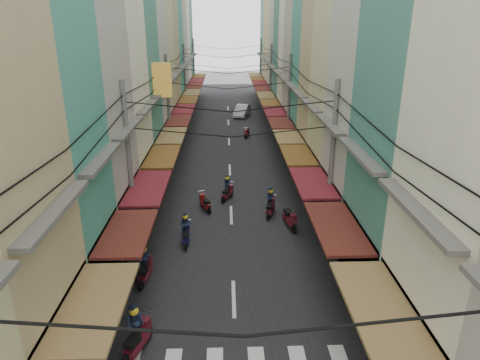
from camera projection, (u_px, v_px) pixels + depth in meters
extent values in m
plane|color=slate|center=(233.00, 272.00, 19.36)|extent=(160.00, 160.00, 0.00)
cube|color=black|center=(229.00, 148.00, 38.07)|extent=(10.00, 80.00, 0.02)
cube|color=gray|center=(156.00, 148.00, 37.87)|extent=(3.00, 80.00, 0.06)
cube|color=gray|center=(302.00, 147.00, 38.26)|extent=(3.00, 80.00, 0.06)
cube|color=black|center=(49.00, 345.00, 12.77)|extent=(1.20, 4.52, 3.20)
cube|color=olive|center=(94.00, 305.00, 12.32)|extent=(1.80, 4.33, 0.12)
cube|color=#595651|center=(55.00, 211.00, 11.25)|extent=(0.50, 4.23, 0.15)
cube|color=black|center=(93.00, 264.00, 16.98)|extent=(1.20, 4.13, 3.20)
cube|color=#581F19|center=(127.00, 232.00, 16.53)|extent=(1.80, 3.96, 0.12)
cube|color=#595651|center=(102.00, 159.00, 15.46)|extent=(0.50, 3.87, 0.15)
cube|color=#B0A9A1|center=(43.00, 26.00, 18.20)|extent=(6.00, 5.14, 20.93)
cube|color=black|center=(120.00, 214.00, 21.40)|extent=(1.20, 4.94, 3.20)
cube|color=maroon|center=(148.00, 187.00, 20.95)|extent=(1.80, 4.73, 0.12)
cube|color=#595651|center=(129.00, 128.00, 19.87)|extent=(0.50, 4.63, 0.15)
cube|color=#EFECCA|center=(85.00, 58.00, 23.54)|extent=(6.00, 4.95, 17.43)
cube|color=black|center=(139.00, 179.00, 26.12)|extent=(1.20, 4.75, 3.20)
cube|color=brown|center=(162.00, 157.00, 25.67)|extent=(1.80, 4.56, 0.12)
cube|color=#595651|center=(148.00, 107.00, 24.59)|extent=(0.50, 4.46, 0.15)
cube|color=#448475|center=(109.00, 61.00, 28.39)|extent=(6.00, 4.99, 16.32)
cube|color=black|center=(152.00, 155.00, 30.77)|extent=(1.20, 4.80, 3.20)
cube|color=olive|center=(172.00, 136.00, 30.32)|extent=(1.80, 4.60, 0.12)
cube|color=#595651|center=(160.00, 93.00, 29.25)|extent=(0.50, 4.50, 0.15)
cube|color=beige|center=(120.00, 9.00, 31.74)|extent=(6.00, 4.65, 22.87)
cube|color=black|center=(161.00, 137.00, 35.28)|extent=(1.20, 4.46, 3.20)
cube|color=#581F19|center=(179.00, 120.00, 34.83)|extent=(1.80, 4.27, 0.12)
cube|color=#595651|center=(169.00, 83.00, 33.76)|extent=(0.50, 4.18, 0.15)
cube|color=beige|center=(135.00, 25.00, 36.61)|extent=(6.00, 4.89, 20.58)
cube|color=black|center=(169.00, 124.00, 39.74)|extent=(1.20, 4.70, 3.20)
cube|color=maroon|center=(184.00, 109.00, 39.29)|extent=(1.80, 4.50, 0.12)
cube|color=#595651|center=(175.00, 76.00, 38.22)|extent=(0.50, 4.40, 0.15)
cube|color=tan|center=(145.00, 36.00, 41.39)|extent=(6.00, 4.52, 18.44)
cube|color=black|center=(174.00, 114.00, 44.14)|extent=(1.20, 4.34, 3.20)
cube|color=brown|center=(188.00, 100.00, 43.70)|extent=(1.80, 4.16, 0.12)
cube|color=#595651|center=(180.00, 70.00, 42.62)|extent=(0.50, 4.07, 0.15)
cube|color=teal|center=(152.00, 24.00, 45.55)|extent=(6.00, 5.20, 20.63)
cube|color=black|center=(179.00, 105.00, 48.69)|extent=(1.20, 4.99, 3.20)
cube|color=olive|center=(192.00, 92.00, 48.24)|extent=(1.80, 4.78, 0.12)
cube|color=#595651|center=(185.00, 65.00, 47.16)|extent=(0.50, 4.68, 0.15)
cube|color=#B0A9A1|center=(158.00, 9.00, 49.75)|extent=(6.00, 4.94, 23.70)
cube|color=black|center=(183.00, 97.00, 53.43)|extent=(1.20, 4.74, 3.20)
cube|color=#581F19|center=(195.00, 86.00, 52.98)|extent=(1.80, 4.55, 0.12)
cube|color=#595651|center=(188.00, 61.00, 51.90)|extent=(0.50, 4.45, 0.15)
cube|color=#EFECCA|center=(165.00, 21.00, 54.83)|extent=(6.00, 4.96, 21.12)
cube|color=black|center=(186.00, 91.00, 58.06)|extent=(1.20, 4.76, 3.20)
cube|color=maroon|center=(197.00, 81.00, 57.61)|extent=(1.80, 4.56, 0.12)
cube|color=#595651|center=(191.00, 58.00, 56.53)|extent=(0.50, 4.46, 0.15)
cube|color=#448475|center=(170.00, 25.00, 59.72)|extent=(6.00, 5.04, 19.90)
cube|color=black|center=(189.00, 86.00, 62.73)|extent=(1.20, 4.84, 3.20)
cube|color=brown|center=(199.00, 76.00, 62.29)|extent=(1.80, 4.64, 0.12)
cube|color=#595651|center=(194.00, 55.00, 61.21)|extent=(0.50, 4.54, 0.15)
cube|color=brown|center=(162.00, 80.00, 27.99)|extent=(1.20, 0.40, 2.20)
cube|color=black|center=(422.00, 343.00, 12.84)|extent=(1.20, 4.78, 3.20)
cube|color=olive|center=(378.00, 305.00, 12.30)|extent=(1.80, 4.58, 0.12)
cube|color=#595651|center=(416.00, 210.00, 11.27)|extent=(0.50, 4.48, 0.15)
cube|color=#448475|center=(453.00, 113.00, 15.50)|extent=(6.00, 5.03, 15.08)
cube|color=black|center=(370.00, 257.00, 17.52)|extent=(1.20, 4.83, 3.20)
cube|color=#581F19|center=(336.00, 227.00, 16.98)|extent=(1.80, 4.63, 0.12)
cube|color=#595651|center=(360.00, 154.00, 15.95)|extent=(0.50, 4.53, 0.15)
cube|color=beige|center=(410.00, 17.00, 18.94)|extent=(6.00, 4.79, 21.66)
cube|color=black|center=(340.00, 207.00, 22.12)|extent=(1.20, 4.60, 3.20)
cube|color=maroon|center=(313.00, 183.00, 21.58)|extent=(1.80, 4.41, 0.12)
cube|color=#595651|center=(330.00, 124.00, 20.54)|extent=(0.50, 4.31, 0.15)
cube|color=beige|center=(375.00, 26.00, 23.46)|extent=(6.00, 4.52, 20.74)
cube|color=black|center=(321.00, 176.00, 26.47)|extent=(1.20, 4.34, 3.20)
cube|color=brown|center=(298.00, 155.00, 25.94)|extent=(1.80, 4.16, 0.12)
cube|color=#595651|center=(311.00, 106.00, 24.90)|extent=(0.50, 4.07, 0.15)
cube|color=tan|center=(348.00, 78.00, 28.67)|extent=(6.00, 4.12, 14.13)
cube|color=black|center=(308.00, 156.00, 30.52)|extent=(1.20, 3.96, 3.20)
cube|color=olive|center=(288.00, 137.00, 29.98)|extent=(1.80, 3.79, 0.12)
cube|color=#595651|center=(299.00, 94.00, 28.94)|extent=(0.50, 3.71, 0.15)
cube|color=teal|center=(335.00, 46.00, 32.03)|extent=(6.00, 4.40, 17.68)
cube|color=black|center=(299.00, 140.00, 34.51)|extent=(1.20, 4.23, 3.20)
cube|color=#581F19|center=(281.00, 123.00, 33.97)|extent=(1.80, 4.05, 0.12)
cube|color=#595651|center=(290.00, 85.00, 32.93)|extent=(0.50, 3.96, 0.15)
cube|color=#B0A9A1|center=(324.00, 12.00, 35.39)|extent=(6.00, 4.64, 22.59)
cube|color=black|center=(291.00, 127.00, 38.74)|extent=(1.20, 4.45, 3.20)
cube|color=maroon|center=(275.00, 112.00, 38.20)|extent=(1.80, 4.26, 0.12)
cube|color=#595651|center=(283.00, 77.00, 37.16)|extent=(0.50, 4.17, 0.15)
cube|color=#EFECCA|center=(314.00, 21.00, 39.67)|extent=(6.00, 4.00, 21.25)
cube|color=black|center=(284.00, 117.00, 42.78)|extent=(1.20, 3.84, 3.20)
cube|color=brown|center=(270.00, 103.00, 42.24)|extent=(1.80, 3.68, 0.12)
cube|color=#595651|center=(277.00, 72.00, 41.20)|extent=(0.50, 3.60, 0.15)
cube|color=#448475|center=(305.00, 15.00, 43.70)|extent=(6.00, 5.01, 22.33)
cube|color=black|center=(279.00, 108.00, 46.99)|extent=(1.20, 4.81, 3.20)
cube|color=olive|center=(266.00, 95.00, 46.45)|extent=(1.80, 4.61, 0.12)
cube|color=#595651|center=(272.00, 67.00, 45.41)|extent=(0.50, 4.51, 0.15)
cube|color=beige|center=(297.00, 28.00, 48.84)|extent=(6.00, 5.00, 19.71)
cube|color=black|center=(274.00, 100.00, 51.67)|extent=(1.20, 4.80, 3.20)
cube|color=#581F19|center=(262.00, 88.00, 51.13)|extent=(1.80, 4.60, 0.12)
cube|color=#595651|center=(268.00, 62.00, 50.10)|extent=(0.50, 4.50, 0.15)
cube|color=beige|center=(291.00, 39.00, 53.70)|extent=(6.00, 4.32, 16.86)
cube|color=black|center=(270.00, 94.00, 56.03)|extent=(1.20, 4.15, 3.20)
cube|color=maroon|center=(259.00, 83.00, 55.49)|extent=(1.80, 3.97, 0.12)
cube|color=#595651|center=(265.00, 59.00, 54.45)|extent=(0.50, 3.89, 0.15)
cube|color=tan|center=(287.00, 25.00, 57.20)|extent=(6.00, 4.33, 19.96)
cube|color=black|center=(267.00, 89.00, 60.08)|extent=(1.20, 4.16, 3.20)
cube|color=brown|center=(257.00, 79.00, 59.54)|extent=(1.80, 3.99, 0.12)
cube|color=#595651|center=(262.00, 56.00, 58.50)|extent=(0.50, 3.90, 0.15)
cube|color=teal|center=(282.00, 45.00, 62.49)|extent=(6.00, 4.88, 14.34)
cube|color=black|center=(265.00, 84.00, 64.38)|extent=(1.20, 4.68, 3.20)
cube|color=olive|center=(255.00, 75.00, 63.84)|extent=(1.80, 4.49, 0.12)
cube|color=#595651|center=(259.00, 54.00, 62.81)|extent=(0.50, 4.39, 0.15)
cylinder|color=slate|center=(130.00, 166.00, 20.58)|extent=(0.26, 0.26, 8.20)
cylinder|color=slate|center=(332.00, 164.00, 20.88)|extent=(0.26, 0.26, 8.20)
cylinder|color=slate|center=(168.00, 107.00, 34.61)|extent=(0.26, 0.26, 8.20)
cylinder|color=slate|center=(289.00, 106.00, 34.91)|extent=(0.26, 0.26, 8.20)
cylinder|color=slate|center=(185.00, 81.00, 48.64)|extent=(0.26, 0.26, 8.20)
cylinder|color=slate|center=(271.00, 81.00, 48.94)|extent=(0.26, 0.26, 8.20)
cylinder|color=slate|center=(194.00, 68.00, 62.67)|extent=(0.26, 0.26, 8.20)
cylinder|color=slate|center=(260.00, 67.00, 62.97)|extent=(0.26, 0.26, 8.20)
imported|color=silver|center=(242.00, 116.00, 50.50)|extent=(4.97, 2.86, 1.65)
imported|color=black|center=(423.00, 311.00, 16.78)|extent=(1.57, 0.77, 1.04)
cylinder|color=black|center=(142.00, 333.00, 15.17)|extent=(0.11, 0.57, 0.57)
cube|color=maroon|center=(137.00, 343.00, 14.44)|extent=(0.37, 1.26, 0.31)
cube|color=black|center=(135.00, 341.00, 14.07)|extent=(0.35, 0.60, 0.20)
cube|color=maroon|center=(140.00, 325.00, 14.92)|extent=(0.33, 0.31, 0.60)
imported|color=#1C2741|center=(137.00, 340.00, 14.39)|extent=(0.58, 0.41, 1.45)
sphere|color=yellow|center=(134.00, 313.00, 14.01)|extent=(0.31, 0.31, 0.31)
cylinder|color=black|center=(227.00, 193.00, 27.56)|extent=(0.09, 0.48, 0.48)
cylinder|color=black|center=(227.00, 200.00, 26.45)|extent=(0.09, 0.48, 0.48)
cube|color=maroon|center=(227.00, 194.00, 26.95)|extent=(0.31, 1.05, 0.26)
cube|color=black|center=(227.00, 192.00, 26.64)|extent=(0.29, 0.50, 0.16)
cube|color=maroon|center=(227.00, 188.00, 27.35)|extent=(0.27, 0.26, 0.50)
imported|color=#1C2741|center=(227.00, 193.00, 26.91)|extent=(0.48, 0.34, 1.21)
sphere|color=yellow|center=(227.00, 179.00, 26.59)|extent=(0.26, 0.26, 0.26)
cylinder|color=black|center=(187.00, 234.00, 22.26)|extent=(0.09, 0.49, 0.49)
cylinder|color=black|center=(185.00, 246.00, 21.11)|extent=(0.09, 0.49, 0.49)
cube|color=#191652|center=(186.00, 237.00, 21.63)|extent=(0.32, 1.09, 0.26)
cube|color=black|center=(186.00, 234.00, 21.31)|extent=(0.30, 0.52, 0.17)
cube|color=#191652|center=(187.00, 228.00, 22.04)|extent=(0.28, 0.26, 0.52)
imported|color=#1C2741|center=(186.00, 235.00, 21.59)|extent=(0.50, 0.35, 1.25)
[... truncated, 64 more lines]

